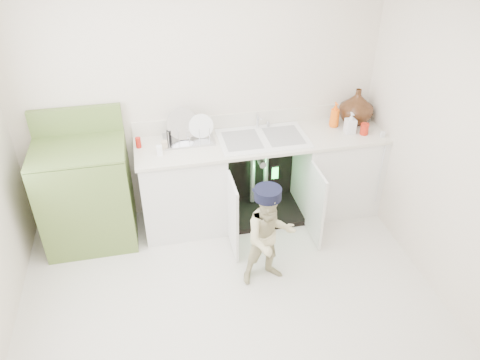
# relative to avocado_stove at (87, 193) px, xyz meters

# --- Properties ---
(ground) EXTENTS (3.50, 3.50, 0.00)m
(ground) POSITION_rel_avocado_stove_xyz_m (1.15, -1.18, -0.52)
(ground) COLOR beige
(ground) RESTS_ON ground
(room_shell) EXTENTS (6.00, 5.50, 1.26)m
(room_shell) POSITION_rel_avocado_stove_xyz_m (1.15, -1.18, 0.73)
(room_shell) COLOR beige
(room_shell) RESTS_ON ground
(counter_run) EXTENTS (2.44, 1.02, 1.26)m
(counter_run) POSITION_rel_avocado_stove_xyz_m (1.74, 0.03, -0.04)
(counter_run) COLOR white
(counter_run) RESTS_ON ground
(avocado_stove) EXTENTS (0.82, 0.65, 1.27)m
(avocado_stove) POSITION_rel_avocado_stove_xyz_m (0.00, 0.00, 0.00)
(avocado_stove) COLOR olive
(avocado_stove) RESTS_ON ground
(repair_worker) EXTENTS (0.49, 0.79, 0.96)m
(repair_worker) POSITION_rel_avocado_stove_xyz_m (1.53, -0.91, -0.04)
(repair_worker) COLOR beige
(repair_worker) RESTS_ON ground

